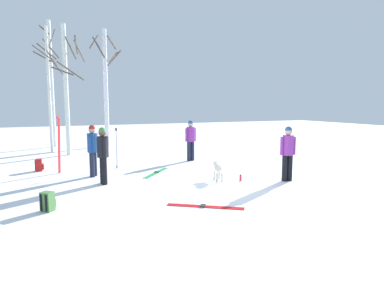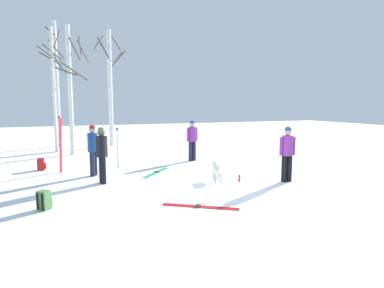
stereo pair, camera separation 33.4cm
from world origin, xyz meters
TOP-DOWN VIEW (x-y plane):
  - ground_plane at (0.00, 0.00)m, footprint 60.00×60.00m
  - person_0 at (-3.08, 3.04)m, footprint 0.34×0.46m
  - person_1 at (2.41, -0.02)m, footprint 0.51×0.34m
  - person_2 at (-2.92, 1.86)m, footprint 0.34×0.51m
  - person_3 at (1.07, 4.55)m, footprint 0.51×0.34m
  - dog at (0.46, 0.92)m, footprint 0.37×0.87m
  - ski_pair_planted_0 at (-4.09, 4.10)m, footprint 0.14×0.24m
  - ski_pair_lying_0 at (-1.06, -1.33)m, footprint 1.61×1.15m
  - ski_pair_lying_1 at (-1.01, 2.73)m, footprint 1.30×1.47m
  - ski_poles_0 at (-2.13, 4.04)m, footprint 0.07×0.23m
  - backpack_0 at (-4.78, 4.72)m, footprint 0.30×0.27m
  - backpack_1 at (-4.44, -0.19)m, footprint 0.34×0.35m
  - water_bottle_0 at (1.06, 0.53)m, footprint 0.07×0.07m
  - birch_tree_0 at (-4.34, 9.61)m, footprint 1.49×1.27m
  - birch_tree_1 at (-4.24, 11.62)m, footprint 1.32×0.96m
  - birch_tree_2 at (-3.58, 8.23)m, footprint 1.54×1.39m
  - birch_tree_3 at (-1.42, 10.91)m, footprint 1.74×1.55m

SIDE VIEW (x-z plane):
  - ground_plane at x=0.00m, z-range 0.00..0.00m
  - ski_pair_lying_0 at x=-1.06m, z-range -0.01..0.03m
  - ski_pair_lying_1 at x=-1.01m, z-range -0.01..0.03m
  - water_bottle_0 at x=1.06m, z-range -0.01..0.21m
  - backpack_0 at x=-4.78m, z-range -0.01..0.43m
  - backpack_1 at x=-4.44m, z-range -0.01..0.43m
  - dog at x=0.46m, z-range 0.10..0.67m
  - ski_poles_0 at x=-2.13m, z-range 0.05..1.57m
  - person_0 at x=-3.08m, z-range 0.12..1.84m
  - person_1 at x=2.41m, z-range 0.12..1.84m
  - person_2 at x=-2.92m, z-range 0.12..1.84m
  - person_3 at x=1.07m, z-range 0.12..1.84m
  - ski_pair_planted_0 at x=-4.09m, z-range -0.01..1.98m
  - birch_tree_2 at x=-3.58m, z-range 0.17..6.19m
  - birch_tree_0 at x=-4.34m, z-range 0.13..6.29m
  - birch_tree_3 at x=-1.42m, z-range 0.24..6.76m
  - birch_tree_1 at x=-4.24m, z-range 0.14..7.03m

